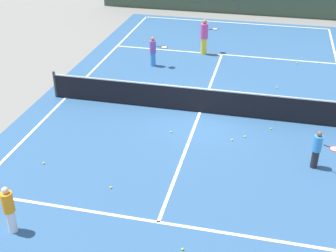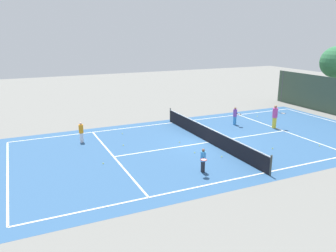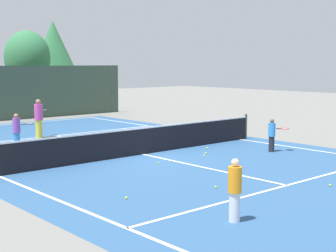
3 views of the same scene
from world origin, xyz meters
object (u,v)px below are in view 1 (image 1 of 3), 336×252
Objects in this scene: player_3 at (9,209)px; tennis_ball_3 at (171,132)px; tennis_ball_5 at (111,187)px; tennis_ball_7 at (44,163)px; player_0 at (153,51)px; player_2 at (204,36)px; player_1 at (317,149)px; tennis_ball_9 at (232,140)px; tennis_ball_8 at (145,41)px; tennis_ball_6 at (297,63)px; tennis_ball_0 at (183,249)px; tennis_ball_2 at (271,129)px; tennis_ball_1 at (277,87)px; tennis_ball_4 at (245,137)px.

player_3 is 20.72× the size of tennis_ball_3.
tennis_ball_7 is at bearing 164.10° from tennis_ball_5.
player_2 is (2.03, 2.14, 0.18)m from player_0.
tennis_ball_9 is (-2.65, 1.01, -0.63)m from player_1.
tennis_ball_7 is (-1.22, -8.77, -0.69)m from player_0.
tennis_ball_8 is (-1.35, 3.31, -0.69)m from player_0.
tennis_ball_0 is at bearing -101.97° from tennis_ball_6.
player_2 reaches higher than tennis_ball_2.
tennis_ball_0 and tennis_ball_2 have the same top height.
tennis_ball_3 and tennis_ball_5 have the same top height.
tennis_ball_2 is (1.85, 6.50, 0.00)m from tennis_ball_0.
player_3 reaches higher than tennis_ball_2.
player_3 is 15.30m from tennis_ball_6.
player_1 is at bearing 12.11° from tennis_ball_7.
tennis_ball_1 is 1.00× the size of tennis_ball_3.
tennis_ball_3 is at bearing 105.75° from tennis_ball_0.
tennis_ball_7 is at bearing -152.66° from tennis_ball_4.
tennis_ball_5 is (-4.48, -8.22, 0.00)m from tennis_ball_1.
player_0 is 6.39m from tennis_ball_3.
player_2 is at bearing 73.38° from tennis_ball_7.
tennis_ball_1 is (1.96, 10.16, 0.00)m from tennis_ball_0.
tennis_ball_6 is at bearing 74.22° from tennis_ball_9.
player_0 is 21.17× the size of tennis_ball_3.
tennis_ball_0 is 1.00× the size of tennis_ball_2.
tennis_ball_1 is 1.00× the size of tennis_ball_9.
tennis_ball_9 is at bearing 159.22° from player_1.
tennis_ball_0 is at bearing -37.59° from tennis_ball_5.
player_1 is 19.19× the size of tennis_ball_2.
player_0 is at bearing -133.53° from player_2.
tennis_ball_0 is at bearing -74.25° from tennis_ball_3.
player_2 reaches higher than tennis_ball_3.
tennis_ball_5 is at bearing -15.90° from tennis_ball_7.
tennis_ball_7 is (-6.84, -3.86, 0.00)m from tennis_ball_2.
player_3 reaches higher than tennis_ball_1.
player_2 is 26.51× the size of tennis_ball_7.
player_1 reaches higher than tennis_ball_4.
player_0 is 21.17× the size of tennis_ball_8.
player_2 is 5.09m from tennis_ball_1.
tennis_ball_2 is at bearing 41.89° from tennis_ball_4.
tennis_ball_9 is (-1.37, -4.74, 0.00)m from tennis_ball_1.
tennis_ball_5 is at bearing -93.87° from player_2.
tennis_ball_4 is 1.00× the size of tennis_ball_8.
player_1 is at bearing -87.10° from tennis_ball_6.
player_0 is 21.17× the size of tennis_ball_5.
tennis_ball_8 is at bearing 121.50° from tennis_ball_9.
player_0 reaches higher than tennis_ball_9.
player_2 is at bearing 116.91° from tennis_ball_2.
tennis_ball_8 is at bearing 129.01° from player_1.
tennis_ball_7 is at bearing -150.57° from tennis_ball_2.
player_0 reaches higher than player_3.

